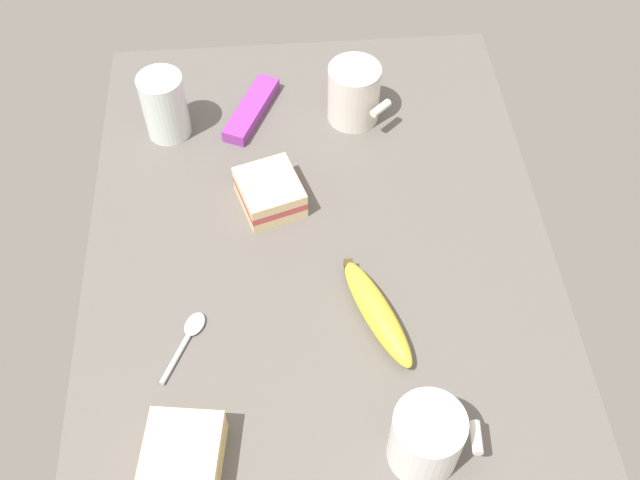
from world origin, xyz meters
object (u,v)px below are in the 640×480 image
object	(u,v)px
sandwich_side	(270,192)
snack_bar	(252,109)
banana	(377,312)
spoon	(188,336)
glass_of_milk	(165,109)
sandwich_main	(183,456)
coffee_mug_milky	(354,93)
coffee_mug_black	(426,438)

from	to	relation	value
sandwich_side	snack_bar	distance (cm)	18.58
banana	snack_bar	world-z (taller)	banana
spoon	glass_of_milk	bearing A→B (deg)	6.00
banana	snack_bar	xyz separation A→B (cm)	(39.04, 15.02, -0.79)
glass_of_milk	sandwich_main	bearing A→B (deg)	-175.69
sandwich_main	spoon	world-z (taller)	sandwich_main
snack_bar	sandwich_side	bearing A→B (deg)	-147.85
spoon	coffee_mug_milky	bearing A→B (deg)	-33.21
banana	sandwich_side	bearing A→B (deg)	31.77
glass_of_milk	spoon	size ratio (longest dim) A/B	1.03
coffee_mug_black	glass_of_milk	size ratio (longest dim) A/B	0.96
coffee_mug_black	sandwich_side	size ratio (longest dim) A/B	0.92
coffee_mug_black	snack_bar	xyz separation A→B (cm)	(57.08, 18.06, -3.67)
coffee_mug_milky	sandwich_main	size ratio (longest dim) A/B	0.93
coffee_mug_black	snack_bar	bearing A→B (deg)	17.56
sandwich_side	coffee_mug_black	bearing A→B (deg)	-157.75
coffee_mug_black	sandwich_side	xyz separation A→B (cm)	(38.67, 15.83, -2.47)
sandwich_main	glass_of_milk	size ratio (longest dim) A/B	0.99
coffee_mug_milky	sandwich_main	bearing A→B (deg)	155.50
banana	glass_of_milk	bearing A→B (deg)	37.51
coffee_mug_milky	glass_of_milk	bearing A→B (deg)	91.98
coffee_mug_milky	glass_of_milk	xyz separation A→B (cm)	(-0.99, 28.79, -0.35)
sandwich_side	glass_of_milk	xyz separation A→B (cm)	(15.67, 15.09, 2.38)
coffee_mug_black	spoon	size ratio (longest dim) A/B	0.99
sandwich_side	banana	distance (cm)	24.28
coffee_mug_milky	sandwich_main	distance (cm)	59.78
coffee_mug_black	spoon	world-z (taller)	coffee_mug_black
sandwich_main	coffee_mug_milky	bearing A→B (deg)	-24.50
spoon	snack_bar	bearing A→B (deg)	-12.69
coffee_mug_black	glass_of_milk	xyz separation A→B (cm)	(54.34, 30.91, -0.10)
sandwich_side	spoon	xyz separation A→B (cm)	(-21.37, 11.19, -1.82)
coffee_mug_black	sandwich_side	bearing A→B (deg)	22.25
banana	snack_bar	bearing A→B (deg)	21.04
coffee_mug_milky	snack_bar	xyz separation A→B (cm)	(1.74, 15.94, -3.92)
sandwich_main	spoon	bearing A→B (deg)	0.44
coffee_mug_black	sandwich_main	world-z (taller)	coffee_mug_black
coffee_mug_black	spoon	xyz separation A→B (cm)	(17.31, 27.02, -4.29)
coffee_mug_black	sandwich_main	distance (cm)	27.02
coffee_mug_black	sandwich_side	distance (cm)	41.86
banana	snack_bar	distance (cm)	41.84
glass_of_milk	snack_bar	size ratio (longest dim) A/B	0.74
banana	spoon	world-z (taller)	banana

